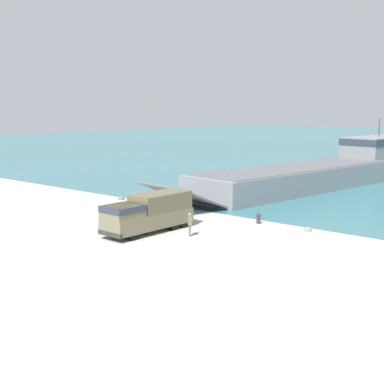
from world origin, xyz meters
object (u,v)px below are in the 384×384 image
Objects in this scene: landing_craft at (333,168)px; soldier_on_ramp at (190,223)px; mooring_bollard at (258,218)px; military_truck at (148,213)px.

landing_craft is 31.45m from soldier_on_ramp.
landing_craft is 25.16m from mooring_bollard.
soldier_on_ramp is at bearing -75.49° from landing_craft.
landing_craft is 50.98× the size of mooring_bollard.
soldier_on_ramp is (3.98, -31.18, -0.89)m from landing_craft.
mooring_bollard is (5.45, -24.53, -1.40)m from landing_craft.
military_truck is 8.79× the size of mooring_bollard.
landing_craft is at bearing 102.53° from mooring_bollard.
landing_craft is 26.01× the size of soldier_on_ramp.
military_truck is (0.82, -32.17, -0.41)m from landing_craft.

